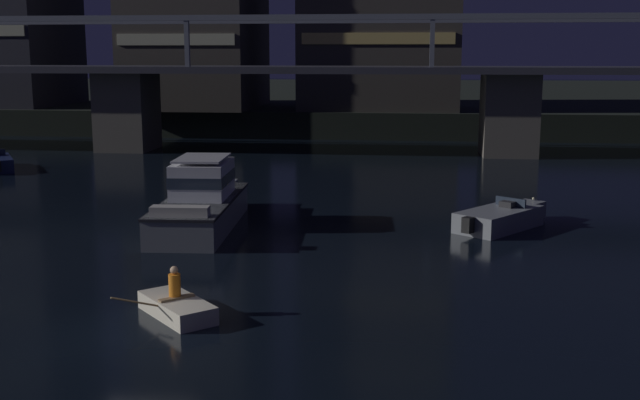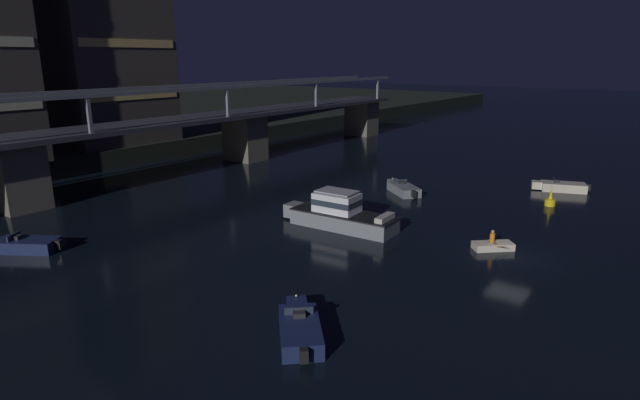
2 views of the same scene
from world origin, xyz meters
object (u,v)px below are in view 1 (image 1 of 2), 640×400
object	(u,v)px
river_bridge	(313,92)
dinghy_with_paddler	(177,306)
cabin_cruiser_near_left	(202,201)
speedboat_near_right	(502,218)

from	to	relation	value
river_bridge	dinghy_with_paddler	world-z (taller)	river_bridge
cabin_cruiser_near_left	speedboat_near_right	world-z (taller)	cabin_cruiser_near_left
river_bridge	speedboat_near_right	bearing A→B (deg)	-66.01
river_bridge	cabin_cruiser_near_left	distance (m)	24.76
river_bridge	cabin_cruiser_near_left	xyz separation A→B (m)	(-1.55, -24.51, -3.17)
river_bridge	cabin_cruiser_near_left	world-z (taller)	river_bridge
river_bridge	speedboat_near_right	world-z (taller)	river_bridge
river_bridge	dinghy_with_paddler	xyz separation A→B (m)	(0.63, -35.35, -3.94)
speedboat_near_right	dinghy_with_paddler	size ratio (longest dim) A/B	1.75
river_bridge	cabin_cruiser_near_left	size ratio (longest dim) A/B	9.41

